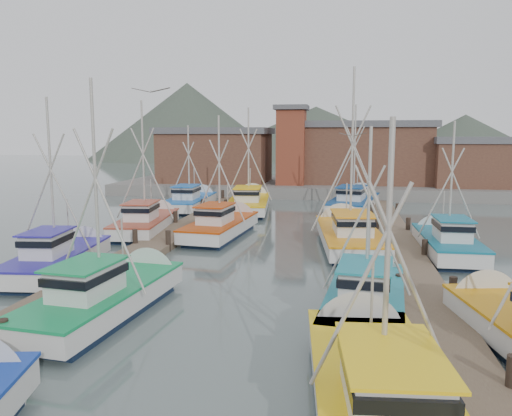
% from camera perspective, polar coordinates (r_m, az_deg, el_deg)
% --- Properties ---
extents(ground, '(260.00, 260.00, 0.00)m').
position_cam_1_polar(ground, '(22.80, 0.07, -8.41)').
color(ground, '#4E5D5C').
rests_on(ground, ground).
extents(dock_left, '(2.30, 46.00, 1.50)m').
position_cam_1_polar(dock_left, '(28.45, -12.54, -4.78)').
color(dock_left, brown).
rests_on(dock_left, ground).
extents(dock_right, '(2.30, 46.00, 1.50)m').
position_cam_1_polar(dock_right, '(26.51, 16.81, -5.90)').
color(dock_right, brown).
rests_on(dock_right, ground).
extents(quay, '(44.00, 16.00, 1.20)m').
position_cam_1_polar(quay, '(58.92, 6.35, 2.46)').
color(quay, slate).
rests_on(quay, ground).
extents(shed_left, '(12.72, 8.48, 6.20)m').
position_cam_1_polar(shed_left, '(58.45, -4.61, 6.11)').
color(shed_left, brown).
rests_on(shed_left, quay).
extents(shed_center, '(14.84, 9.54, 6.90)m').
position_cam_1_polar(shed_center, '(58.57, 12.32, 6.30)').
color(shed_center, brown).
rests_on(shed_center, quay).
extents(shed_right, '(8.48, 6.36, 5.20)m').
position_cam_1_polar(shed_right, '(57.11, 23.53, 4.90)').
color(shed_right, brown).
rests_on(shed_right, quay).
extents(lookout_tower, '(3.60, 3.60, 8.50)m').
position_cam_1_polar(lookout_tower, '(54.82, 4.05, 7.24)').
color(lookout_tower, brown).
rests_on(lookout_tower, quay).
extents(distant_hills, '(175.00, 140.00, 42.00)m').
position_cam_1_polar(distant_hills, '(145.18, 3.55, 5.71)').
color(distant_hills, '#445042').
rests_on(distant_hills, ground).
extents(boat_1, '(3.88, 9.67, 7.77)m').
position_cam_1_polar(boat_1, '(12.84, 13.58, -19.19)').
color(boat_1, '#101D36').
rests_on(boat_1, ground).
extents(boat_4, '(3.66, 8.87, 9.19)m').
position_cam_1_polar(boat_4, '(19.59, -16.23, -9.48)').
color(boat_4, '#101D36').
rests_on(boat_4, ground).
extents(boat_5, '(3.34, 8.54, 7.53)m').
position_cam_1_polar(boat_5, '(19.07, 12.52, -9.85)').
color(boat_5, '#101D36').
rests_on(boat_5, ground).
extents(boat_6, '(3.58, 8.36, 8.91)m').
position_cam_1_polar(boat_6, '(26.09, -21.30, -5.28)').
color(boat_6, '#101D36').
rests_on(boat_6, ground).
extents(boat_8, '(3.54, 9.17, 8.55)m').
position_cam_1_polar(boat_8, '(32.91, -3.76, -1.99)').
color(boat_8, '#101D36').
rests_on(boat_8, ground).
extents(boat_9, '(4.51, 10.60, 11.30)m').
position_cam_1_polar(boat_9, '(30.35, 10.47, -2.97)').
color(boat_9, '#101D36').
rests_on(boat_9, ground).
extents(boat_10, '(3.87, 9.16, 9.55)m').
position_cam_1_polar(boat_10, '(34.90, -12.24, -1.56)').
color(boat_10, '#101D36').
rests_on(boat_10, ground).
extents(boat_11, '(3.26, 8.37, 7.98)m').
position_cam_1_polar(boat_11, '(29.71, 20.82, -3.65)').
color(boat_11, '#101D36').
rests_on(boat_11, ground).
extents(boat_12, '(4.40, 10.64, 9.84)m').
position_cam_1_polar(boat_12, '(43.70, -0.77, 0.59)').
color(boat_12, '#101D36').
rests_on(boat_12, ground).
extents(boat_13, '(5.00, 10.84, 10.14)m').
position_cam_1_polar(boat_13, '(45.17, 11.22, 0.69)').
color(boat_13, '#101D36').
rests_on(boat_13, ground).
extents(boat_14, '(3.48, 9.43, 8.23)m').
position_cam_1_polar(boat_14, '(45.26, -7.36, 0.79)').
color(boat_14, '#101D36').
rests_on(boat_14, ground).
extents(gull_near, '(1.55, 0.63, 0.24)m').
position_cam_1_polar(gull_near, '(20.30, -11.93, 12.98)').
color(gull_near, gray).
rests_on(gull_near, ground).
extents(gull_far, '(1.51, 0.66, 0.24)m').
position_cam_1_polar(gull_far, '(28.09, 10.98, 8.20)').
color(gull_far, gray).
rests_on(gull_far, ground).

